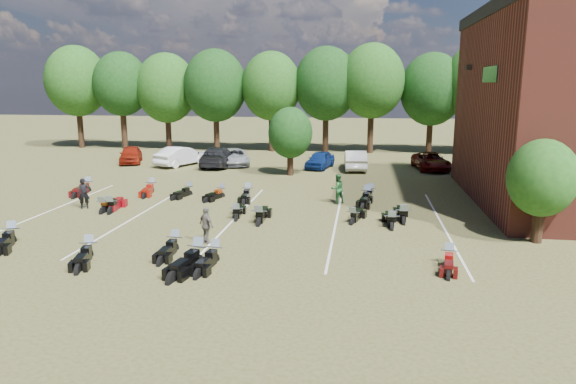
% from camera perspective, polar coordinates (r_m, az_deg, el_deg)
% --- Properties ---
extents(ground, '(160.00, 160.00, 0.00)m').
position_cam_1_polar(ground, '(22.20, -0.24, -5.19)').
color(ground, brown).
rests_on(ground, ground).
extents(car_0, '(3.06, 4.53, 1.43)m').
position_cam_1_polar(car_0, '(45.07, -17.07, 4.00)').
color(car_0, maroon).
rests_on(car_0, ground).
extents(car_1, '(3.41, 5.00, 1.56)m').
position_cam_1_polar(car_1, '(42.64, -11.79, 3.94)').
color(car_1, silver).
rests_on(car_1, ground).
extents(car_2, '(3.53, 5.17, 1.31)m').
position_cam_1_polar(car_2, '(42.28, -5.94, 3.89)').
color(car_2, '#9B9FA3').
rests_on(car_2, ground).
extents(car_3, '(2.50, 5.53, 1.57)m').
position_cam_1_polar(car_3, '(41.74, -7.79, 3.92)').
color(car_3, black).
rests_on(car_3, ground).
extents(car_4, '(2.39, 4.18, 1.34)m').
position_cam_1_polar(car_4, '(40.50, 3.57, 3.60)').
color(car_4, navy).
rests_on(car_4, ground).
extents(car_5, '(1.90, 4.70, 1.52)m').
position_cam_1_polar(car_5, '(40.06, 7.48, 3.55)').
color(car_5, '#BBBAB6').
rests_on(car_5, ground).
extents(car_6, '(2.81, 5.05, 1.34)m').
position_cam_1_polar(car_6, '(41.21, 15.59, 3.32)').
color(car_6, '#520704').
rests_on(car_6, ground).
extents(car_7, '(2.68, 4.67, 1.27)m').
position_cam_1_polar(car_7, '(42.77, 24.58, 2.93)').
color(car_7, '#353539').
rests_on(car_7, ground).
extents(person_black, '(0.71, 0.64, 1.63)m').
position_cam_1_polar(person_black, '(29.36, -21.74, -0.16)').
color(person_black, black).
rests_on(person_black, ground).
extents(person_green, '(1.02, 0.97, 1.67)m').
position_cam_1_polar(person_green, '(28.57, 5.50, 0.37)').
color(person_green, '#225C2A').
rests_on(person_green, ground).
extents(person_grey, '(0.95, 0.87, 1.56)m').
position_cam_1_polar(person_grey, '(21.59, -9.05, -3.68)').
color(person_grey, '#605B52').
rests_on(person_grey, ground).
extents(motorcycle_0, '(1.49, 2.46, 1.31)m').
position_cam_1_polar(motorcycle_0, '(24.44, -28.28, -5.05)').
color(motorcycle_0, black).
rests_on(motorcycle_0, ground).
extents(motorcycle_1, '(1.26, 2.33, 1.24)m').
position_cam_1_polar(motorcycle_1, '(21.22, -21.17, -6.85)').
color(motorcycle_1, black).
rests_on(motorcycle_1, ground).
extents(motorcycle_2, '(0.72, 2.16, 1.20)m').
position_cam_1_polar(motorcycle_2, '(21.07, -12.45, -6.43)').
color(motorcycle_2, black).
rests_on(motorcycle_2, ground).
extents(motorcycle_3, '(0.90, 2.24, 1.22)m').
position_cam_1_polar(motorcycle_3, '(19.53, -8.12, -7.75)').
color(motorcycle_3, black).
rests_on(motorcycle_3, ground).
extents(motorcycle_4, '(1.22, 2.62, 1.41)m').
position_cam_1_polar(motorcycle_4, '(19.43, -10.02, -7.92)').
color(motorcycle_4, black).
rests_on(motorcycle_4, ground).
extents(motorcycle_6, '(0.95, 2.09, 1.12)m').
position_cam_1_polar(motorcycle_6, '(20.00, 17.38, -7.71)').
color(motorcycle_6, '#400909').
rests_on(motorcycle_6, ground).
extents(motorcycle_7, '(1.10, 2.49, 1.34)m').
position_cam_1_polar(motorcycle_7, '(27.94, -19.10, -2.26)').
color(motorcycle_7, maroon).
rests_on(motorcycle_7, ground).
extents(motorcycle_8, '(0.73, 2.24, 1.24)m').
position_cam_1_polar(motorcycle_8, '(28.13, -19.85, -2.22)').
color(motorcycle_8, black).
rests_on(motorcycle_8, ground).
extents(motorcycle_9, '(0.94, 2.23, 1.21)m').
position_cam_1_polar(motorcycle_9, '(25.26, -5.75, -3.12)').
color(motorcycle_9, black).
rests_on(motorcycle_9, ground).
extents(motorcycle_10, '(0.86, 2.49, 1.38)m').
position_cam_1_polar(motorcycle_10, '(24.31, -3.24, -3.68)').
color(motorcycle_10, black).
rests_on(motorcycle_10, ground).
extents(motorcycle_11, '(1.18, 2.22, 1.18)m').
position_cam_1_polar(motorcycle_11, '(24.66, 7.18, -3.53)').
color(motorcycle_11, black).
rests_on(motorcycle_11, ground).
extents(motorcycle_12, '(0.83, 2.30, 1.27)m').
position_cam_1_polar(motorcycle_12, '(24.06, 11.41, -4.07)').
color(motorcycle_12, black).
rests_on(motorcycle_12, ground).
extents(motorcycle_13, '(0.84, 2.44, 1.35)m').
position_cam_1_polar(motorcycle_13, '(25.12, 12.67, -3.44)').
color(motorcycle_13, black).
rests_on(motorcycle_13, ground).
extents(motorcycle_14, '(0.97, 2.46, 1.34)m').
position_cam_1_polar(motorcycle_14, '(33.88, -21.34, -0.01)').
color(motorcycle_14, '#44090B').
rests_on(motorcycle_14, ground).
extents(motorcycle_15, '(1.01, 2.33, 1.26)m').
position_cam_1_polar(motorcycle_15, '(32.55, -14.89, -0.05)').
color(motorcycle_15, maroon).
rests_on(motorcycle_15, ground).
extents(motorcycle_16, '(1.19, 2.09, 1.11)m').
position_cam_1_polar(motorcycle_16, '(31.23, -10.93, -0.36)').
color(motorcycle_16, black).
rests_on(motorcycle_16, ground).
extents(motorcycle_17, '(1.29, 2.13, 1.13)m').
position_cam_1_polar(motorcycle_17, '(30.35, -7.40, -0.60)').
color(motorcycle_17, black).
rests_on(motorcycle_17, ground).
extents(motorcycle_18, '(0.91, 2.33, 1.27)m').
position_cam_1_polar(motorcycle_18, '(29.92, -4.49, -0.71)').
color(motorcycle_18, black).
rests_on(motorcycle_18, ground).
extents(motorcycle_19, '(1.11, 2.55, 1.37)m').
position_cam_1_polar(motorcycle_19, '(29.22, 8.76, -1.13)').
color(motorcycle_19, black).
rests_on(motorcycle_19, ground).
extents(motorcycle_20, '(0.97, 2.16, 1.16)m').
position_cam_1_polar(motorcycle_20, '(30.38, 9.14, -0.64)').
color(motorcycle_20, black).
rests_on(motorcycle_20, ground).
extents(tree_line, '(56.00, 6.00, 9.79)m').
position_cam_1_polar(tree_line, '(50.15, 3.62, 11.67)').
color(tree_line, black).
rests_on(tree_line, ground).
extents(young_tree_near_building, '(2.80, 2.80, 4.16)m').
position_cam_1_polar(young_tree_near_building, '(23.48, 26.42, 1.40)').
color(young_tree_near_building, black).
rests_on(young_tree_near_building, ground).
extents(young_tree_midfield, '(3.20, 3.20, 4.70)m').
position_cam_1_polar(young_tree_midfield, '(37.00, 0.26, 6.61)').
color(young_tree_midfield, black).
rests_on(young_tree_midfield, ground).
extents(parking_lines, '(20.10, 14.00, 0.01)m').
position_cam_1_polar(parking_lines, '(25.60, -5.90, -2.91)').
color(parking_lines, silver).
rests_on(parking_lines, ground).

